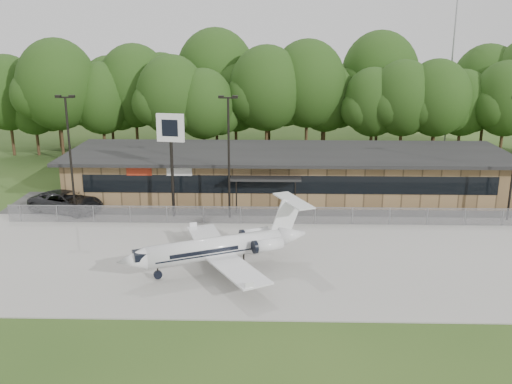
{
  "coord_description": "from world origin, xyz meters",
  "views": [
    {
      "loc": [
        -1.65,
        -28.73,
        15.17
      ],
      "look_at": [
        -2.68,
        12.0,
        3.6
      ],
      "focal_mm": 40.0,
      "sensor_mm": 36.0,
      "label": 1
    }
  ],
  "objects_px": {
    "terminal": "(287,172)",
    "suv": "(66,202)",
    "pole_sign": "(171,139)",
    "business_jet": "(222,248)"
  },
  "relations": [
    {
      "from": "terminal",
      "to": "suv",
      "type": "bearing_deg",
      "value": -162.84
    },
    {
      "from": "terminal",
      "to": "business_jet",
      "type": "bearing_deg",
      "value": -104.71
    },
    {
      "from": "terminal",
      "to": "suv",
      "type": "xyz_separation_m",
      "value": [
        -19.24,
        -5.94,
        -1.28
      ]
    },
    {
      "from": "suv",
      "to": "pole_sign",
      "type": "xyz_separation_m",
      "value": [
        9.51,
        -1.2,
        5.78
      ]
    },
    {
      "from": "terminal",
      "to": "suv",
      "type": "relative_size",
      "value": 6.33
    },
    {
      "from": "terminal",
      "to": "pole_sign",
      "type": "height_order",
      "value": "pole_sign"
    },
    {
      "from": "pole_sign",
      "to": "business_jet",
      "type": "bearing_deg",
      "value": -55.81
    },
    {
      "from": "pole_sign",
      "to": "suv",
      "type": "bearing_deg",
      "value": -177.4
    },
    {
      "from": "business_jet",
      "to": "terminal",
      "type": "bearing_deg",
      "value": 51.46
    },
    {
      "from": "business_jet",
      "to": "pole_sign",
      "type": "bearing_deg",
      "value": 90.55
    }
  ]
}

